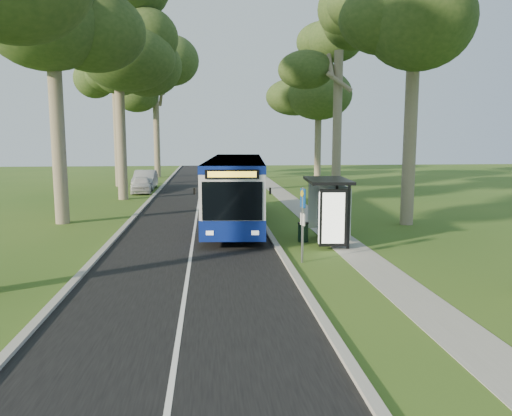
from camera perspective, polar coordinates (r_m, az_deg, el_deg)
The scene contains 18 objects.
ground at distance 19.59m, azimuth 2.85°, elevation -5.28°, with size 120.00×120.00×0.00m, color #31531A.
road at distance 29.22m, azimuth -6.79°, elevation -0.82°, with size 7.00×100.00×0.02m, color black.
kerb_east at distance 29.33m, azimuth 0.06°, elevation -0.63°, with size 0.25×100.00×0.12m, color #9E9B93.
kerb_west at distance 29.51m, azimuth -13.60°, elevation -0.81°, with size 0.25×100.00×0.12m, color #9E9B93.
centre_line at distance 29.22m, azimuth -6.79°, elevation -0.80°, with size 0.12×100.00×0.01m, color white.
footpath at distance 29.77m, azimuth 5.81°, elevation -0.64°, with size 1.50×100.00×0.02m, color gray.
bus at distance 26.10m, azimuth -2.28°, elevation 2.04°, with size 3.69×13.02×3.41m.
bus_stop_sign at distance 18.01m, azimuth 5.36°, elevation -0.97°, with size 0.13×0.39×2.76m.
bus_shelter at distance 21.20m, azimuth 8.82°, elevation 1.03°, with size 1.97×3.33×2.76m.
litter_bin at distance 21.86m, azimuth 5.41°, elevation -2.74°, with size 0.48×0.48×0.85m.
car_white at distance 41.54m, azimuth -12.99°, elevation 2.63°, with size 1.61×4.01×1.37m, color silver.
car_silver at distance 44.24m, azimuth -12.56°, elevation 3.15°, with size 1.74×5.00×1.65m, color #9B9EA2.
tree_west_c at distance 38.07m, azimuth -15.59°, elevation 18.86°, with size 5.20×5.20×15.93m.
tree_west_d at distance 48.14m, azimuth -15.88°, elevation 16.71°, with size 5.20×5.20×16.13m.
tree_west_e at distance 57.55m, azimuth -11.48°, elevation 14.87°, with size 5.20×5.20×15.40m.
tree_east_b at distance 27.65m, azimuth 17.79°, elevation 21.30°, with size 5.20×5.20×14.85m.
tree_east_c at distance 38.60m, azimuth 9.46°, elevation 17.61°, with size 5.20×5.20×14.77m.
tree_east_d at distance 50.35m, azimuth 7.21°, elevation 14.64°, with size 5.20×5.20×13.85m.
Camera 1 is at (-2.75, -18.85, 4.56)m, focal length 35.00 mm.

